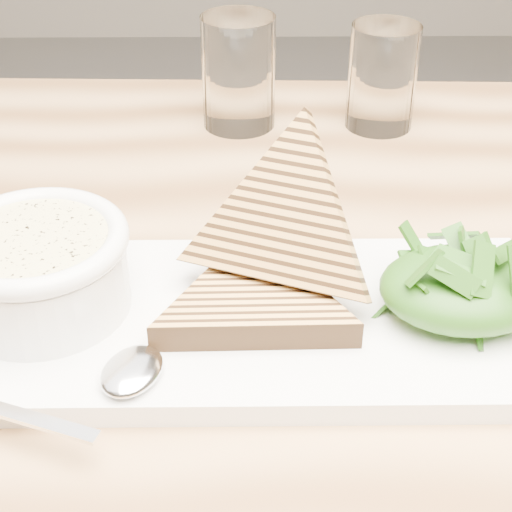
{
  "coord_description": "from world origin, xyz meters",
  "views": [
    {
      "loc": [
        0.02,
        -0.3,
        1.13
      ],
      "look_at": [
        0.02,
        0.14,
        0.82
      ],
      "focal_mm": 55.0,
      "sensor_mm": 36.0,
      "label": 1
    }
  ],
  "objects_px": {
    "table_top": "(391,295)",
    "glass_far": "(382,77)",
    "glass_near": "(239,72)",
    "soup_bowl": "(41,278)",
    "platter": "(256,321)"
  },
  "relations": [
    {
      "from": "table_top",
      "to": "glass_far",
      "type": "distance_m",
      "value": 0.28
    },
    {
      "from": "glass_near",
      "to": "glass_far",
      "type": "relative_size",
      "value": 1.07
    },
    {
      "from": "table_top",
      "to": "glass_far",
      "type": "relative_size",
      "value": 11.05
    },
    {
      "from": "table_top",
      "to": "soup_bowl",
      "type": "bearing_deg",
      "value": -167.42
    },
    {
      "from": "glass_near",
      "to": "platter",
      "type": "bearing_deg",
      "value": -87.62
    },
    {
      "from": "glass_far",
      "to": "glass_near",
      "type": "bearing_deg",
      "value": 178.3
    },
    {
      "from": "table_top",
      "to": "platter",
      "type": "height_order",
      "value": "platter"
    },
    {
      "from": "platter",
      "to": "glass_far",
      "type": "relative_size",
      "value": 3.78
    },
    {
      "from": "glass_near",
      "to": "soup_bowl",
      "type": "bearing_deg",
      "value": -111.82
    },
    {
      "from": "table_top",
      "to": "soup_bowl",
      "type": "distance_m",
      "value": 0.27
    },
    {
      "from": "glass_near",
      "to": "table_top",
      "type": "bearing_deg",
      "value": -66.26
    },
    {
      "from": "soup_bowl",
      "to": "glass_far",
      "type": "height_order",
      "value": "glass_far"
    },
    {
      "from": "platter",
      "to": "soup_bowl",
      "type": "bearing_deg",
      "value": 176.56
    },
    {
      "from": "soup_bowl",
      "to": "glass_near",
      "type": "relative_size",
      "value": 1.04
    },
    {
      "from": "table_top",
      "to": "soup_bowl",
      "type": "xyz_separation_m",
      "value": [
        -0.25,
        -0.06,
        0.06
      ]
    }
  ]
}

